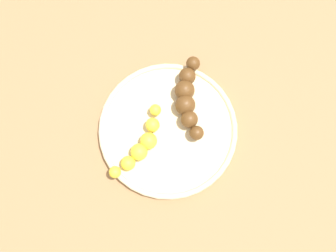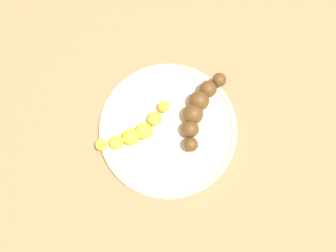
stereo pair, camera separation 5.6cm
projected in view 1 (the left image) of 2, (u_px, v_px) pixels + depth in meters
name	position (u px, v px, depth m)	size (l,w,h in m)	color
ground_plane	(168.00, 131.00, 0.59)	(2.40, 2.40, 0.00)	#936D47
fruit_bowl	(168.00, 129.00, 0.58)	(0.24, 0.24, 0.02)	beige
banana_yellow	(141.00, 144.00, 0.55)	(0.07, 0.14, 0.03)	yellow
banana_overripe	(188.00, 98.00, 0.57)	(0.13, 0.10, 0.04)	#593819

